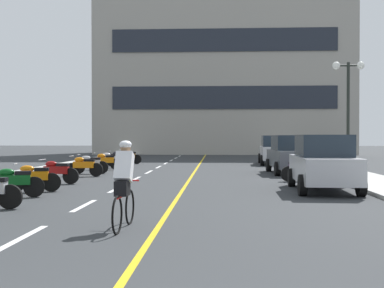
{
  "coord_description": "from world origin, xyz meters",
  "views": [
    {
      "loc": [
        1.41,
        -2.58,
        1.77
      ],
      "look_at": [
        0.34,
        18.05,
        1.45
      ],
      "focal_mm": 46.86,
      "sensor_mm": 36.0,
      "label": 1
    }
  ],
  "objects_px": {
    "parked_car_mid": "(291,154)",
    "motorcycle_9": "(90,164)",
    "motorcycle_7": "(301,169)",
    "motorcycle_10": "(105,161)",
    "motorcycle_4": "(13,182)",
    "motorcycle_5": "(33,177)",
    "motorcycle_8": "(84,166)",
    "cyclist_rider": "(124,182)",
    "street_lamp_mid": "(348,91)",
    "motorcycle_12": "(119,158)",
    "motorcycle_6": "(56,171)",
    "parked_car_far": "(275,150)",
    "motorcycle_11": "(110,159)",
    "parked_car_near": "(323,163)",
    "motorcycle_13": "(128,156)"
  },
  "relations": [
    {
      "from": "motorcycle_7",
      "to": "parked_car_near",
      "type": "bearing_deg",
      "value": -88.1
    },
    {
      "from": "motorcycle_4",
      "to": "motorcycle_5",
      "type": "distance_m",
      "value": 1.55
    },
    {
      "from": "motorcycle_7",
      "to": "motorcycle_10",
      "type": "bearing_deg",
      "value": 146.42
    },
    {
      "from": "motorcycle_9",
      "to": "street_lamp_mid",
      "type": "bearing_deg",
      "value": -0.53
    },
    {
      "from": "motorcycle_6",
      "to": "motorcycle_9",
      "type": "xyz_separation_m",
      "value": [
        -0.03,
        5.06,
        0.0
      ]
    },
    {
      "from": "motorcycle_8",
      "to": "motorcycle_9",
      "type": "bearing_deg",
      "value": 94.44
    },
    {
      "from": "motorcycle_11",
      "to": "parked_car_far",
      "type": "bearing_deg",
      "value": 22.66
    },
    {
      "from": "motorcycle_4",
      "to": "cyclist_rider",
      "type": "bearing_deg",
      "value": -48.34
    },
    {
      "from": "motorcycle_6",
      "to": "street_lamp_mid",
      "type": "bearing_deg",
      "value": 22.49
    },
    {
      "from": "parked_car_mid",
      "to": "motorcycle_5",
      "type": "distance_m",
      "value": 12.49
    },
    {
      "from": "motorcycle_6",
      "to": "motorcycle_8",
      "type": "height_order",
      "value": "same"
    },
    {
      "from": "motorcycle_5",
      "to": "motorcycle_13",
      "type": "relative_size",
      "value": 0.99
    },
    {
      "from": "motorcycle_5",
      "to": "motorcycle_11",
      "type": "height_order",
      "value": "same"
    },
    {
      "from": "motorcycle_4",
      "to": "motorcycle_9",
      "type": "distance_m",
      "value": 9.28
    },
    {
      "from": "motorcycle_4",
      "to": "motorcycle_6",
      "type": "distance_m",
      "value": 4.22
    },
    {
      "from": "motorcycle_6",
      "to": "cyclist_rider",
      "type": "height_order",
      "value": "cyclist_rider"
    },
    {
      "from": "street_lamp_mid",
      "to": "motorcycle_10",
      "type": "bearing_deg",
      "value": 166.52
    },
    {
      "from": "motorcycle_9",
      "to": "motorcycle_12",
      "type": "relative_size",
      "value": 1.03
    },
    {
      "from": "parked_car_mid",
      "to": "cyclist_rider",
      "type": "height_order",
      "value": "parked_car_mid"
    },
    {
      "from": "motorcycle_12",
      "to": "motorcycle_5",
      "type": "bearing_deg",
      "value": -89.86
    },
    {
      "from": "motorcycle_9",
      "to": "motorcycle_4",
      "type": "bearing_deg",
      "value": -88.91
    },
    {
      "from": "street_lamp_mid",
      "to": "motorcycle_8",
      "type": "distance_m",
      "value": 12.41
    },
    {
      "from": "motorcycle_4",
      "to": "cyclist_rider",
      "type": "relative_size",
      "value": 0.93
    },
    {
      "from": "parked_car_mid",
      "to": "motorcycle_4",
      "type": "xyz_separation_m",
      "value": [
        -9.3,
        -9.87,
        -0.44
      ]
    },
    {
      "from": "parked_car_near",
      "to": "parked_car_mid",
      "type": "distance_m",
      "value": 7.55
    },
    {
      "from": "motorcycle_5",
      "to": "motorcycle_8",
      "type": "relative_size",
      "value": 0.99
    },
    {
      "from": "parked_car_near",
      "to": "street_lamp_mid",
      "type": "bearing_deg",
      "value": 69.65
    },
    {
      "from": "parked_car_near",
      "to": "motorcycle_8",
      "type": "relative_size",
      "value": 2.5
    },
    {
      "from": "motorcycle_7",
      "to": "motorcycle_8",
      "type": "distance_m",
      "value": 9.36
    },
    {
      "from": "parked_car_mid",
      "to": "motorcycle_10",
      "type": "relative_size",
      "value": 2.52
    },
    {
      "from": "parked_car_mid",
      "to": "motorcycle_9",
      "type": "relative_size",
      "value": 2.5
    },
    {
      "from": "motorcycle_4",
      "to": "motorcycle_12",
      "type": "relative_size",
      "value": 1.0
    },
    {
      "from": "motorcycle_8",
      "to": "motorcycle_5",
      "type": "bearing_deg",
      "value": -89.57
    },
    {
      "from": "parked_car_mid",
      "to": "parked_car_far",
      "type": "height_order",
      "value": "same"
    },
    {
      "from": "motorcycle_4",
      "to": "motorcycle_8",
      "type": "bearing_deg",
      "value": 90.39
    },
    {
      "from": "motorcycle_4",
      "to": "motorcycle_7",
      "type": "distance_m",
      "value": 10.87
    },
    {
      "from": "street_lamp_mid",
      "to": "parked_car_far",
      "type": "distance_m",
      "value": 9.28
    },
    {
      "from": "parked_car_near",
      "to": "parked_car_far",
      "type": "xyz_separation_m",
      "value": [
        0.17,
        15.34,
        0.0
      ]
    },
    {
      "from": "cyclist_rider",
      "to": "motorcycle_12",
      "type": "bearing_deg",
      "value": 101.45
    },
    {
      "from": "motorcycle_11",
      "to": "motorcycle_12",
      "type": "height_order",
      "value": "same"
    },
    {
      "from": "motorcycle_6",
      "to": "motorcycle_7",
      "type": "bearing_deg",
      "value": 10.19
    },
    {
      "from": "motorcycle_8",
      "to": "motorcycle_12",
      "type": "relative_size",
      "value": 1.03
    },
    {
      "from": "street_lamp_mid",
      "to": "motorcycle_5",
      "type": "height_order",
      "value": "street_lamp_mid"
    },
    {
      "from": "motorcycle_11",
      "to": "motorcycle_12",
      "type": "relative_size",
      "value": 1.01
    },
    {
      "from": "parked_car_far",
      "to": "motorcycle_11",
      "type": "xyz_separation_m",
      "value": [
        -9.61,
        -4.01,
        -0.44
      ]
    },
    {
      "from": "motorcycle_13",
      "to": "parked_car_mid",
      "type": "bearing_deg",
      "value": -40.73
    },
    {
      "from": "motorcycle_5",
      "to": "motorcycle_8",
      "type": "bearing_deg",
      "value": 90.43
    },
    {
      "from": "motorcycle_12",
      "to": "motorcycle_8",
      "type": "bearing_deg",
      "value": -90.07
    },
    {
      "from": "motorcycle_4",
      "to": "motorcycle_7",
      "type": "height_order",
      "value": "same"
    },
    {
      "from": "street_lamp_mid",
      "to": "motorcycle_8",
      "type": "bearing_deg",
      "value": -172.85
    }
  ]
}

